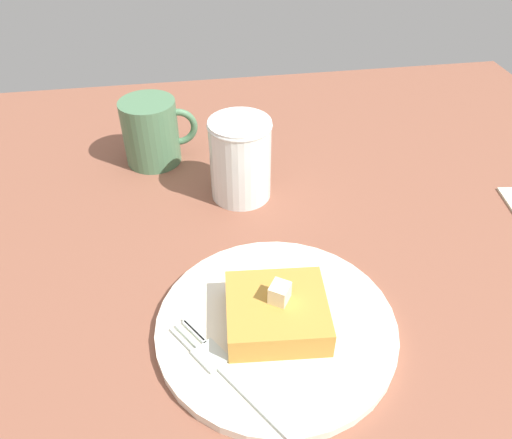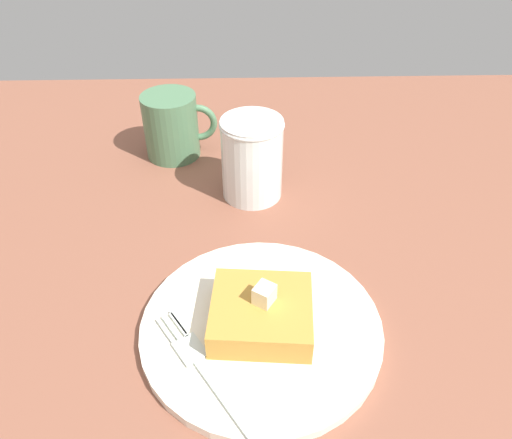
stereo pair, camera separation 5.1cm
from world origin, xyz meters
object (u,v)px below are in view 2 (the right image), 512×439
(fork, at_px, (204,369))
(coffee_mug, at_px, (173,126))
(plate, at_px, (261,327))
(syrup_jar, at_px, (252,163))

(fork, bearing_deg, coffee_mug, 99.43)
(plate, relative_size, syrup_jar, 2.18)
(syrup_jar, bearing_deg, plate, -89.01)
(plate, bearing_deg, coffee_mug, 109.31)
(fork, bearing_deg, plate, 44.01)
(fork, relative_size, syrup_jar, 1.39)
(plate, distance_m, syrup_jar, 0.22)
(coffee_mug, bearing_deg, plate, -70.69)
(plate, xyz_separation_m, syrup_jar, (-0.00, 0.22, 0.04))
(fork, relative_size, coffee_mug, 1.39)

